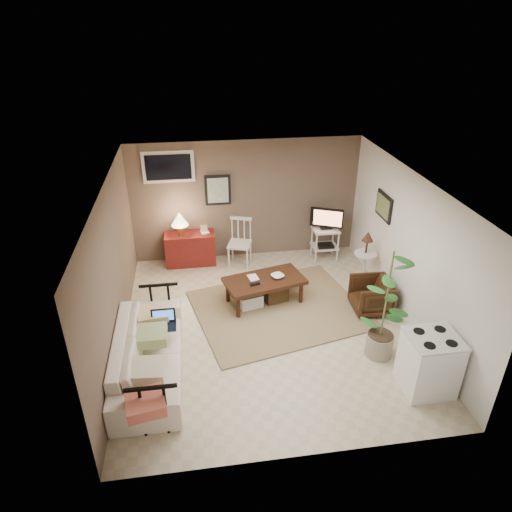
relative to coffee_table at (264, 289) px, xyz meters
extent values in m
plane|color=#C1B293|center=(-0.06, -0.65, -0.28)|extent=(5.00, 5.00, 0.00)
cube|color=black|center=(-0.61, 1.83, 1.17)|extent=(0.50, 0.03, 0.60)
cube|color=black|center=(2.16, 0.40, 1.24)|extent=(0.03, 0.60, 0.45)
cube|color=silver|center=(-1.51, 1.83, 1.67)|extent=(0.96, 0.03, 0.60)
cube|color=#87734E|center=(0.22, -0.25, -0.27)|extent=(3.14, 2.73, 0.03)
cube|color=#341B0E|center=(0.01, 0.00, 0.16)|extent=(1.46, 0.99, 0.07)
cylinder|color=#341B0E|center=(-0.49, -0.39, -0.07)|extent=(0.07, 0.07, 0.42)
cylinder|color=#341B0E|center=(0.63, -0.11, -0.07)|extent=(0.07, 0.07, 0.42)
cylinder|color=#341B0E|center=(-0.61, 0.11, -0.07)|extent=(0.07, 0.07, 0.42)
cylinder|color=#341B0E|center=(0.51, 0.39, -0.07)|extent=(0.07, 0.07, 0.42)
cube|color=black|center=(-0.18, -0.16, 0.21)|extent=(0.18, 0.09, 0.02)
cube|color=#4B351A|center=(0.20, 0.05, -0.13)|extent=(0.46, 0.42, 0.29)
cube|color=silver|center=(-0.26, -0.06, -0.15)|extent=(0.46, 0.42, 0.25)
imported|color=white|center=(-1.86, -1.47, 0.16)|extent=(0.66, 2.26, 0.89)
cube|color=black|center=(-1.64, -1.15, 0.23)|extent=(0.35, 0.24, 0.02)
cube|color=black|center=(-1.64, -1.02, 0.35)|extent=(0.35, 0.02, 0.22)
cube|color=blue|center=(-1.64, -1.03, 0.35)|extent=(0.29, 0.00, 0.17)
cube|color=maroon|center=(-1.22, 1.63, 0.04)|extent=(0.98, 0.43, 0.65)
cylinder|color=#A88340|center=(-1.38, 1.58, 0.48)|extent=(0.11, 0.11, 0.22)
cone|color=beige|center=(-1.38, 1.58, 0.72)|extent=(0.33, 0.33, 0.26)
cube|color=tan|center=(-0.92, 1.65, 0.45)|extent=(0.13, 0.02, 0.16)
cube|color=silver|center=(-0.25, 1.43, 0.17)|extent=(0.54, 0.54, 0.04)
cylinder|color=silver|center=(-0.48, 1.31, -0.07)|extent=(0.04, 0.04, 0.43)
cylinder|color=silver|center=(-0.13, 1.20, -0.07)|extent=(0.04, 0.04, 0.43)
cylinder|color=silver|center=(-0.37, 1.66, -0.07)|extent=(0.04, 0.04, 0.43)
cylinder|color=silver|center=(-0.02, 1.55, -0.07)|extent=(0.04, 0.04, 0.43)
cube|color=silver|center=(-0.19, 1.62, 0.64)|extent=(0.42, 0.17, 0.06)
cube|color=silver|center=(1.50, 1.46, 0.35)|extent=(0.51, 0.42, 0.04)
cube|color=silver|center=(1.50, 1.46, -0.02)|extent=(0.51, 0.42, 0.03)
cylinder|color=silver|center=(1.27, 1.28, 0.04)|extent=(0.03, 0.03, 0.65)
cylinder|color=silver|center=(1.72, 1.28, 0.04)|extent=(0.03, 0.03, 0.65)
cylinder|color=silver|center=(1.27, 1.64, 0.04)|extent=(0.03, 0.03, 0.65)
cylinder|color=silver|center=(1.72, 1.64, 0.04)|extent=(0.03, 0.03, 0.65)
cube|color=black|center=(1.50, 1.46, 0.40)|extent=(0.23, 0.13, 0.03)
cube|color=black|center=(1.50, 1.46, 0.61)|extent=(0.61, 0.31, 0.39)
cube|color=#FA9061|center=(1.50, 1.46, 0.61)|extent=(0.51, 0.23, 0.32)
cube|color=black|center=(1.50, 1.41, 0.00)|extent=(0.33, 0.23, 0.09)
cylinder|color=silver|center=(1.92, 0.35, -0.27)|extent=(0.28, 0.28, 0.03)
cylinder|color=silver|center=(1.92, 0.35, 0.04)|extent=(0.06, 0.06, 0.60)
cylinder|color=silver|center=(1.92, 0.35, 0.35)|extent=(0.40, 0.40, 0.03)
cylinder|color=#331A0E|center=(1.92, 0.35, 0.50)|extent=(0.04, 0.04, 0.26)
cone|color=#371F16|center=(1.92, 0.35, 0.70)|extent=(0.20, 0.20, 0.18)
imported|color=#331A0E|center=(1.75, -0.48, 0.04)|extent=(0.60, 0.64, 0.64)
cylinder|color=tan|center=(1.46, -1.59, -0.11)|extent=(0.40, 0.40, 0.35)
cylinder|color=#4C602D|center=(1.46, -1.59, 0.76)|extent=(0.03, 0.03, 1.37)
cube|color=white|center=(1.81, -2.33, 0.13)|extent=(0.64, 0.59, 0.82)
cube|color=silver|center=(1.81, -2.33, 0.55)|extent=(0.66, 0.61, 0.03)
cylinder|color=black|center=(1.67, -2.47, 0.57)|extent=(0.15, 0.15, 0.01)
cylinder|color=black|center=(1.96, -2.47, 0.57)|extent=(0.15, 0.15, 0.01)
cylinder|color=black|center=(1.67, -2.18, 0.57)|extent=(0.15, 0.15, 0.01)
cylinder|color=black|center=(1.96, -2.18, 0.57)|extent=(0.15, 0.15, 0.01)
imported|color=#341B0E|center=(0.24, 0.02, 0.30)|extent=(0.21, 0.13, 0.21)
imported|color=#341B0E|center=(-0.26, 0.05, 0.31)|extent=(0.16, 0.05, 0.22)
imported|color=#341B0E|center=(-0.99, 1.62, 0.47)|extent=(0.15, 0.05, 0.21)
camera|label=1|loc=(-1.11, -6.55, 4.21)|focal=32.00mm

